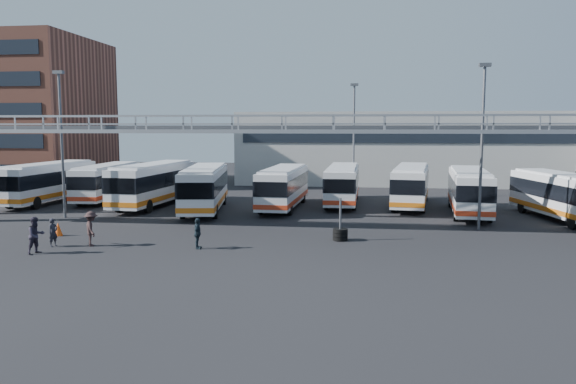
# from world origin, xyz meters

# --- Properties ---
(ground) EXTENTS (140.00, 140.00, 0.00)m
(ground) POSITION_xyz_m (0.00, 0.00, 0.00)
(ground) COLOR black
(ground) RESTS_ON ground
(gantry) EXTENTS (51.40, 5.15, 7.10)m
(gantry) POSITION_xyz_m (0.00, 5.87, 5.51)
(gantry) COLOR gray
(gantry) RESTS_ON ground
(apartment_building) EXTENTS (18.00, 15.00, 16.00)m
(apartment_building) POSITION_xyz_m (-34.00, 30.00, 8.00)
(apartment_building) COLOR brown
(apartment_building) RESTS_ON ground
(warehouse) EXTENTS (42.00, 14.00, 8.00)m
(warehouse) POSITION_xyz_m (12.00, 38.00, 4.00)
(warehouse) COLOR #9E9E99
(warehouse) RESTS_ON ground
(light_pole_left) EXTENTS (0.70, 0.35, 10.21)m
(light_pole_left) POSITION_xyz_m (-16.00, 8.00, 5.73)
(light_pole_left) COLOR #4C4F54
(light_pole_left) RESTS_ON ground
(light_pole_mid) EXTENTS (0.70, 0.35, 10.21)m
(light_pole_mid) POSITION_xyz_m (12.00, 7.00, 5.73)
(light_pole_mid) COLOR #4C4F54
(light_pole_mid) RESTS_ON ground
(light_pole_back) EXTENTS (0.70, 0.35, 10.21)m
(light_pole_back) POSITION_xyz_m (4.00, 22.00, 5.73)
(light_pole_back) COLOR #4C4F54
(light_pole_back) RESTS_ON ground
(bus_0) EXTENTS (3.08, 11.23, 3.38)m
(bus_0) POSITION_xyz_m (-21.33, 15.13, 1.87)
(bus_0) COLOR silver
(bus_0) RESTS_ON ground
(bus_1) EXTENTS (2.98, 10.49, 3.15)m
(bus_1) POSITION_xyz_m (-17.15, 17.21, 1.74)
(bus_1) COLOR silver
(bus_1) RESTS_ON ground
(bus_2) EXTENTS (3.47, 11.58, 3.47)m
(bus_2) POSITION_xyz_m (-11.86, 14.43, 1.92)
(bus_2) COLOR silver
(bus_2) RESTS_ON ground
(bus_3) EXTENTS (4.29, 11.42, 3.39)m
(bus_3) POSITION_xyz_m (-7.07, 12.34, 1.87)
(bus_3) COLOR silver
(bus_3) RESTS_ON ground
(bus_4) EXTENTS (2.89, 10.71, 3.23)m
(bus_4) POSITION_xyz_m (-1.35, 14.57, 1.79)
(bus_4) COLOR silver
(bus_4) RESTS_ON ground
(bus_5) EXTENTS (2.61, 10.56, 3.20)m
(bus_5) POSITION_xyz_m (3.18, 17.53, 1.77)
(bus_5) COLOR silver
(bus_5) RESTS_ON ground
(bus_6) EXTENTS (3.94, 11.01, 3.27)m
(bus_6) POSITION_xyz_m (8.68, 16.95, 1.81)
(bus_6) COLOR silver
(bus_6) RESTS_ON ground
(bus_7) EXTENTS (3.61, 11.00, 3.28)m
(bus_7) POSITION_xyz_m (12.55, 13.34, 1.81)
(bus_7) COLOR silver
(bus_7) RESTS_ON ground
(bus_8) EXTENTS (4.34, 10.92, 3.23)m
(bus_8) POSITION_xyz_m (18.30, 11.34, 1.79)
(bus_8) COLOR silver
(bus_8) RESTS_ON ground
(pedestrian_a) EXTENTS (0.53, 0.65, 1.54)m
(pedestrian_a) POSITION_xyz_m (-11.62, -1.10, 0.77)
(pedestrian_a) COLOR black
(pedestrian_a) RESTS_ON ground
(pedestrian_b) EXTENTS (1.04, 1.13, 1.88)m
(pedestrian_b) POSITION_xyz_m (-11.57, -2.79, 0.94)
(pedestrian_b) COLOR #292432
(pedestrian_b) RESTS_ON ground
(pedestrian_c) EXTENTS (1.25, 1.40, 1.88)m
(pedestrian_c) POSITION_xyz_m (-9.68, -0.67, 0.94)
(pedestrian_c) COLOR #302120
(pedestrian_c) RESTS_ON ground
(pedestrian_d) EXTENTS (0.51, 1.00, 1.64)m
(pedestrian_d) POSITION_xyz_m (-3.80, -0.66, 0.82)
(pedestrian_d) COLOR #19262E
(pedestrian_d) RESTS_ON ground
(cone_right) EXTENTS (0.52, 0.52, 0.79)m
(cone_right) POSITION_xyz_m (-12.97, 1.75, 0.40)
(cone_right) COLOR #FB520D
(cone_right) RESTS_ON ground
(tire_stack) EXTENTS (0.85, 0.85, 2.42)m
(tire_stack) POSITION_xyz_m (3.54, 2.51, 0.41)
(tire_stack) COLOR black
(tire_stack) RESTS_ON ground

